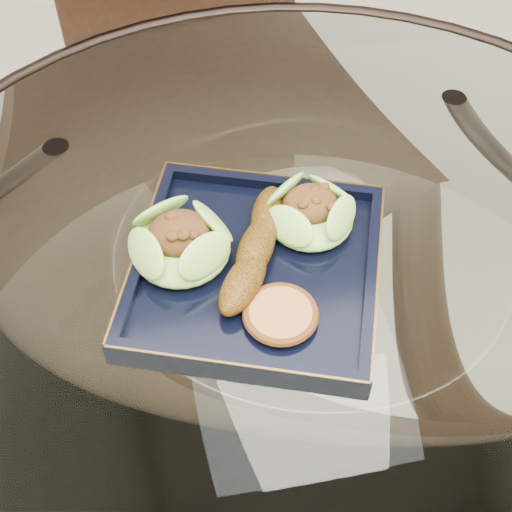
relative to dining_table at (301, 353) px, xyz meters
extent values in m
plane|color=beige|center=(0.00, 0.00, -0.60)|extent=(4.00, 4.00, 0.00)
cylinder|color=white|center=(0.00, 0.00, 0.16)|extent=(1.10, 1.10, 0.01)
torus|color=black|center=(0.00, 0.00, 0.16)|extent=(1.13, 1.13, 0.02)
torus|color=black|center=(0.00, 0.00, -0.48)|extent=(0.81, 0.81, 0.02)
cylinder|color=black|center=(0.28, 0.28, -0.22)|extent=(0.04, 0.04, 0.75)
cylinder|color=black|center=(-0.28, 0.28, -0.22)|extent=(0.04, 0.04, 0.75)
cube|color=black|center=(-0.04, 0.42, -0.13)|extent=(0.48, 0.48, 0.04)
cube|color=black|center=(-0.07, 0.61, 0.14)|extent=(0.40, 0.09, 0.46)
cylinder|color=black|center=(-0.19, 0.21, -0.37)|extent=(0.03, 0.03, 0.45)
cylinder|color=black|center=(0.16, 0.27, -0.37)|extent=(0.03, 0.03, 0.45)
cylinder|color=black|center=(-0.25, 0.57, -0.37)|extent=(0.03, 0.03, 0.45)
cylinder|color=black|center=(0.11, 0.63, -0.37)|extent=(0.03, 0.03, 0.45)
cube|color=black|center=(-0.06, 0.01, 0.17)|extent=(0.35, 0.35, 0.02)
ellipsoid|color=#58922A|center=(-0.14, 0.04, 0.20)|extent=(0.12, 0.12, 0.04)
ellipsoid|color=#63AF33|center=(0.01, 0.06, 0.20)|extent=(0.13, 0.13, 0.04)
ellipsoid|color=#5E3909|center=(-0.06, 0.02, 0.20)|extent=(0.12, 0.18, 0.03)
cylinder|color=#A97238|center=(-0.05, -0.06, 0.19)|extent=(0.09, 0.09, 0.01)
camera|label=1|loc=(-0.15, -0.47, 0.81)|focal=50.00mm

